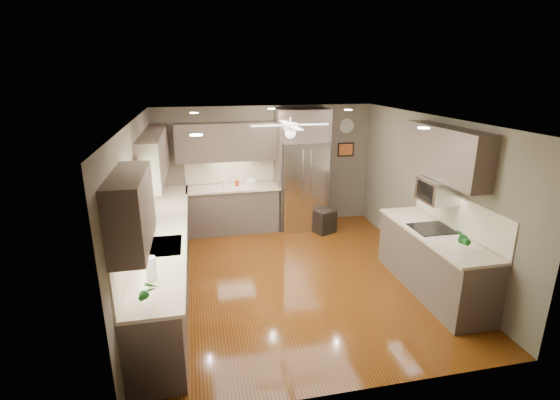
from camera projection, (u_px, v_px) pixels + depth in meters
name	position (u px, v px, depth m)	size (l,w,h in m)	color
floor	(294.00, 277.00, 6.51)	(5.00, 5.00, 0.00)	#441F09
ceiling	(295.00, 119.00, 5.75)	(5.00, 5.00, 0.00)	white
wall_back	(266.00, 167.00, 8.46)	(4.50, 4.50, 0.00)	brown
wall_front	(358.00, 283.00, 3.80)	(4.50, 4.50, 0.00)	brown
wall_left	(139.00, 213.00, 5.68)	(5.00, 5.00, 0.00)	brown
wall_right	(429.00, 194.00, 6.57)	(5.00, 5.00, 0.00)	brown
canister_c	(224.00, 183.00, 8.06)	(0.10, 0.10, 0.17)	beige
canister_d	(237.00, 183.00, 8.15)	(0.08, 0.08, 0.11)	maroon
soap_bottle	(152.00, 230.00, 5.66)	(0.09, 0.09, 0.19)	white
potted_plant_left	(149.00, 290.00, 3.98)	(0.16, 0.11, 0.31)	#1C6320
potted_plant_right	(463.00, 238.00, 5.24)	(0.16, 0.13, 0.29)	#1C6320
bowl	(251.00, 184.00, 8.20)	(0.23, 0.23, 0.06)	beige
left_run	(166.00, 256.00, 6.11)	(0.65, 4.70, 1.45)	#4E4139
back_run	(234.00, 208.00, 8.27)	(1.85, 0.65, 1.45)	#4E4139
uppers	(239.00, 155.00, 6.45)	(4.50, 4.70, 0.95)	#4E4139
window	(134.00, 204.00, 5.13)	(0.05, 1.12, 0.92)	#BFF2B2
sink	(162.00, 248.00, 5.38)	(0.50, 0.70, 0.32)	silver
refrigerator	(302.00, 172.00, 8.30)	(1.06, 0.75, 2.45)	silver
right_run	(433.00, 260.00, 6.00)	(0.70, 2.20, 1.45)	#4E4139
microwave	(437.00, 190.00, 5.95)	(0.43, 0.55, 0.34)	silver
ceiling_fan	(290.00, 128.00, 6.08)	(1.18, 1.18, 0.32)	white
recessed_lights	(286.00, 117.00, 6.12)	(2.84, 3.14, 0.01)	white
wall_clock	(347.00, 126.00, 8.55)	(0.30, 0.03, 0.30)	white
framed_print	(346.00, 149.00, 8.69)	(0.36, 0.03, 0.30)	black
stool	(323.00, 221.00, 8.27)	(0.52, 0.52, 0.47)	black
paper_towel	(151.00, 268.00, 4.45)	(0.12, 0.12, 0.29)	white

